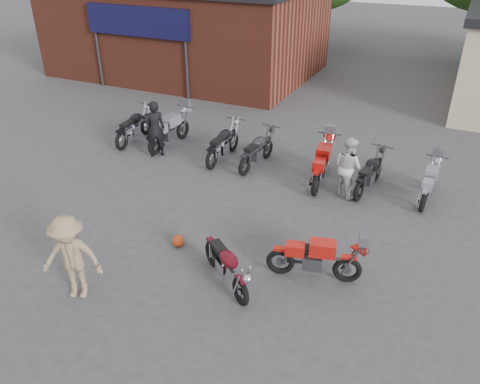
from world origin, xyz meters
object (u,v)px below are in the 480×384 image
at_px(sportbike, 316,256).
at_px(person_dark, 155,129).
at_px(helmet, 178,241).
at_px(row_bike_0, 134,125).
at_px(row_bike_3, 257,149).
at_px(row_bike_5, 370,172).
at_px(person_light, 348,167).
at_px(person_tan, 71,258).
at_px(row_bike_2, 223,142).
at_px(row_bike_6, 430,182).
at_px(row_bike_4, 322,162).
at_px(vintage_motorcycle, 226,263).
at_px(row_bike_1, 170,129).

height_order(sportbike, person_dark, person_dark).
height_order(helmet, row_bike_0, row_bike_0).
relative_size(row_bike_3, row_bike_5, 1.01).
bearing_deg(person_light, person_dark, 32.18).
bearing_deg(person_tan, row_bike_3, 60.96).
xyz_separation_m(person_tan, row_bike_5, (4.18, 6.72, -0.33)).
distance_m(sportbike, row_bike_2, 6.09).
relative_size(sportbike, row_bike_6, 1.03).
relative_size(row_bike_0, row_bike_6, 1.13).
relative_size(row_bike_0, row_bike_2, 1.01).
bearing_deg(sportbike, row_bike_6, 54.51).
distance_m(sportbike, row_bike_4, 4.29).
height_order(vintage_motorcycle, person_tan, person_tan).
xyz_separation_m(person_dark, row_bike_1, (-0.03, 0.84, -0.29)).
relative_size(person_light, row_bike_1, 0.79).
height_order(sportbike, helmet, sportbike).
distance_m(helmet, row_bike_3, 4.59).
distance_m(row_bike_0, row_bike_4, 6.53).
bearing_deg(helmet, row_bike_5, 53.68).
height_order(row_bike_0, row_bike_4, row_bike_4).
bearing_deg(row_bike_2, row_bike_1, 84.14).
distance_m(person_tan, row_bike_4, 7.22).
distance_m(person_dark, row_bike_6, 8.09).
distance_m(person_light, row_bike_4, 0.93).
bearing_deg(row_bike_2, person_light, -98.80).
bearing_deg(row_bike_5, helmet, 151.47).
bearing_deg(person_tan, person_light, 37.13).
bearing_deg(row_bike_4, row_bike_5, -91.93).
height_order(person_light, row_bike_6, person_light).
xyz_separation_m(helmet, row_bike_4, (1.99, 4.38, 0.49)).
xyz_separation_m(row_bike_4, row_bike_6, (2.83, 0.22, -0.10)).
bearing_deg(person_light, row_bike_5, -101.97).
distance_m(vintage_motorcycle, row_bike_6, 6.23).
xyz_separation_m(helmet, row_bike_2, (-1.19, 4.55, 0.45)).
distance_m(row_bike_4, row_bike_6, 2.84).
distance_m(person_dark, row_bike_2, 2.16).
height_order(sportbike, row_bike_1, row_bike_1).
bearing_deg(person_light, sportbike, 126.52).
bearing_deg(row_bike_6, row_bike_2, 93.62).
height_order(vintage_motorcycle, row_bike_4, row_bike_4).
distance_m(row_bike_5, row_bike_6, 1.53).
bearing_deg(vintage_motorcycle, row_bike_5, 109.41).
relative_size(person_light, row_bike_3, 0.85).
relative_size(vintage_motorcycle, row_bike_3, 0.94).
height_order(person_light, row_bike_5, person_light).
bearing_deg(helmet, row_bike_1, 124.50).
xyz_separation_m(row_bike_0, row_bike_1, (1.27, 0.19, 0.02)).
bearing_deg(row_bike_2, person_tan, -177.77).
bearing_deg(vintage_motorcycle, row_bike_4, 123.06).
bearing_deg(row_bike_4, person_dark, 89.00).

